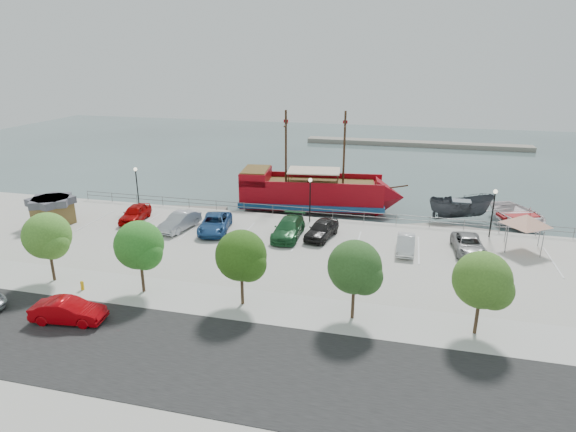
# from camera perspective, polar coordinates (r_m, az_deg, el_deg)

# --- Properties ---
(ground) EXTENTS (160.00, 160.00, 0.00)m
(ground) POSITION_cam_1_polar(r_m,az_deg,el_deg) (40.17, 0.70, -5.06)
(ground) COLOR #3B4B4A
(street) EXTENTS (100.00, 8.00, 0.04)m
(street) POSITION_cam_1_polar(r_m,az_deg,el_deg) (26.33, -7.70, -16.76)
(street) COLOR black
(street) RESTS_ON land_slab
(sidewalk) EXTENTS (100.00, 4.00, 0.05)m
(sidewalk) POSITION_cam_1_polar(r_m,az_deg,el_deg) (31.09, -3.62, -10.58)
(sidewalk) COLOR #B9B8B4
(sidewalk) RESTS_ON land_slab
(seawall_railing) EXTENTS (50.00, 0.06, 1.00)m
(seawall_railing) POSITION_cam_1_polar(r_m,az_deg,el_deg) (46.74, 2.91, 0.42)
(seawall_railing) COLOR slate
(seawall_railing) RESTS_ON land_slab
(far_shore) EXTENTS (40.00, 3.00, 0.80)m
(far_shore) POSITION_cam_1_polar(r_m,az_deg,el_deg) (92.15, 14.92, 8.27)
(far_shore) COLOR gray
(far_shore) RESTS_ON ground
(pirate_ship) EXTENTS (17.88, 6.82, 11.15)m
(pirate_ship) POSITION_cam_1_polar(r_m,az_deg,el_deg) (51.76, 4.26, 2.62)
(pirate_ship) COLOR maroon
(pirate_ship) RESTS_ON ground
(patrol_boat) EXTENTS (6.99, 4.22, 2.54)m
(patrol_boat) POSITION_cam_1_polar(r_m,az_deg,el_deg) (51.33, 19.77, 0.69)
(patrol_boat) COLOR #3A3D43
(patrol_boat) RESTS_ON ground
(speedboat) EXTENTS (8.12, 9.55, 1.68)m
(speedboat) POSITION_cam_1_polar(r_m,az_deg,el_deg) (52.39, 25.67, -0.22)
(speedboat) COLOR white
(speedboat) RESTS_ON ground
(dock_west) EXTENTS (7.61, 3.33, 0.42)m
(dock_west) POSITION_cam_1_polar(r_m,az_deg,el_deg) (52.49, -11.33, 0.63)
(dock_west) COLOR slate
(dock_west) RESTS_ON ground
(dock_mid) EXTENTS (6.59, 4.17, 0.36)m
(dock_mid) POSITION_cam_1_polar(r_m,az_deg,el_deg) (47.76, 14.36, -1.47)
(dock_mid) COLOR gray
(dock_mid) RESTS_ON ground
(dock_east) EXTENTS (7.90, 3.42, 0.44)m
(dock_east) POSITION_cam_1_polar(r_m,az_deg,el_deg) (48.21, 21.21, -1.95)
(dock_east) COLOR gray
(dock_east) RESTS_ON ground
(shed) EXTENTS (3.93, 3.93, 2.60)m
(shed) POSITION_cam_1_polar(r_m,az_deg,el_deg) (49.68, -26.16, 0.62)
(shed) COLOR brown
(shed) RESTS_ON land_slab
(canopy_tent) EXTENTS (4.70, 4.70, 3.44)m
(canopy_tent) POSITION_cam_1_polar(r_m,az_deg,el_deg) (42.87, 26.49, 0.15)
(canopy_tent) COLOR slate
(canopy_tent) RESTS_ON land_slab
(street_sedan) EXTENTS (4.51, 2.05, 1.43)m
(street_sedan) POSITION_cam_1_polar(r_m,az_deg,el_deg) (31.87, -24.60, -10.20)
(street_sedan) COLOR #AD0309
(street_sedan) RESTS_ON street
(fire_hydrant) EXTENTS (0.24, 0.24, 0.69)m
(fire_hydrant) POSITION_cam_1_polar(r_m,az_deg,el_deg) (35.58, -23.20, -7.55)
(fire_hydrant) COLOR gold
(fire_hydrant) RESTS_ON sidewalk
(lamp_post_left) EXTENTS (0.36, 0.36, 4.28)m
(lamp_post_left) POSITION_cam_1_polar(r_m,az_deg,el_deg) (51.33, -17.51, 4.05)
(lamp_post_left) COLOR black
(lamp_post_left) RESTS_ON land_slab
(lamp_post_mid) EXTENTS (0.36, 0.36, 4.28)m
(lamp_post_mid) POSITION_cam_1_polar(r_m,az_deg,el_deg) (44.81, 2.64, 2.84)
(lamp_post_mid) COLOR black
(lamp_post_mid) RESTS_ON land_slab
(lamp_post_right) EXTENTS (0.36, 0.36, 4.28)m
(lamp_post_right) POSITION_cam_1_polar(r_m,az_deg,el_deg) (44.67, 23.19, 1.25)
(lamp_post_right) COLOR black
(lamp_post_right) RESTS_ON land_slab
(tree_b) EXTENTS (3.30, 3.20, 5.00)m
(tree_b) POSITION_cam_1_polar(r_m,az_deg,el_deg) (36.66, -26.53, -2.30)
(tree_b) COLOR #473321
(tree_b) RESTS_ON sidewalk
(tree_c) EXTENTS (3.30, 3.20, 5.00)m
(tree_c) POSITION_cam_1_polar(r_m,az_deg,el_deg) (32.66, -17.07, -3.54)
(tree_c) COLOR #473321
(tree_c) RESTS_ON sidewalk
(tree_d) EXTENTS (3.30, 3.20, 5.00)m
(tree_d) POSITION_cam_1_polar(r_m,az_deg,el_deg) (29.81, -5.36, -4.93)
(tree_d) COLOR #473321
(tree_d) RESTS_ON sidewalk
(tree_e) EXTENTS (3.30, 3.20, 5.00)m
(tree_e) POSITION_cam_1_polar(r_m,az_deg,el_deg) (28.42, 8.17, -6.27)
(tree_e) COLOR #473321
(tree_e) RESTS_ON sidewalk
(tree_f) EXTENTS (3.30, 3.20, 5.00)m
(tree_f) POSITION_cam_1_polar(r_m,az_deg,el_deg) (28.73, 22.30, -7.30)
(tree_f) COLOR #473321
(tree_f) RESTS_ON sidewalk
(parked_car_a) EXTENTS (2.37, 4.71, 1.54)m
(parked_car_a) POSITION_cam_1_polar(r_m,az_deg,el_deg) (47.97, -17.67, 0.32)
(parked_car_a) COLOR #9F0202
(parked_car_a) RESTS_ON land_slab
(parked_car_b) EXTENTS (2.45, 4.88, 1.54)m
(parked_car_b) POSITION_cam_1_polar(r_m,az_deg,el_deg) (44.59, -12.70, -0.63)
(parked_car_b) COLOR #B1B3BC
(parked_car_b) RESTS_ON land_slab
(parked_car_c) EXTENTS (3.52, 5.76, 1.49)m
(parked_car_c) POSITION_cam_1_polar(r_m,az_deg,el_deg) (43.55, -8.66, -0.87)
(parked_car_c) COLOR navy
(parked_car_c) RESTS_ON land_slab
(parked_car_d) EXTENTS (2.27, 5.48, 1.58)m
(parked_car_d) POSITION_cam_1_polar(r_m,az_deg,el_deg) (41.72, 0.05, -1.47)
(parked_car_d) COLOR #1E582C
(parked_car_d) RESTS_ON land_slab
(parked_car_e) EXTENTS (2.77, 4.90, 1.57)m
(parked_car_e) POSITION_cam_1_polar(r_m,az_deg,el_deg) (41.68, 4.01, -1.55)
(parked_car_e) COLOR black
(parked_car_e) RESTS_ON land_slab
(parked_car_f) EXTENTS (1.42, 4.02, 1.32)m
(parked_car_f) POSITION_cam_1_polar(r_m,az_deg,el_deg) (39.87, 13.77, -3.23)
(parked_car_f) COLOR silver
(parked_car_f) RESTS_ON land_slab
(parked_car_g) EXTENTS (2.60, 5.00, 1.35)m
(parked_car_g) POSITION_cam_1_polar(r_m,az_deg,el_deg) (41.19, 20.61, -3.19)
(parked_car_g) COLOR gray
(parked_car_g) RESTS_ON land_slab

